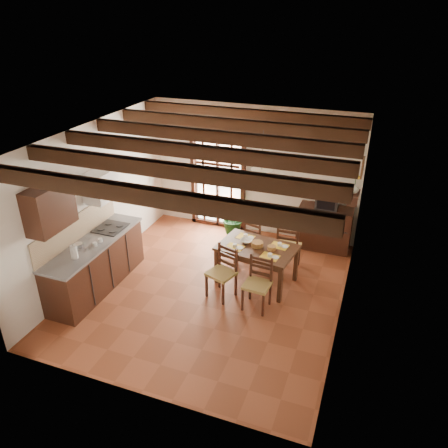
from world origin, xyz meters
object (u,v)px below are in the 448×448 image
at_px(kitchen_counter, 96,264).
at_px(chair_near_right, 257,293).
at_px(sideboard, 324,228).
at_px(dining_table, 257,251).
at_px(pendant_lamp, 262,173).
at_px(chair_far_right, 288,255).
at_px(chair_near_left, 222,281).
at_px(crt_tv, 328,199).
at_px(potted_plant, 234,216).
at_px(chair_far_left, 256,247).

xyz_separation_m(kitchen_counter, chair_near_right, (2.86, 0.40, -0.19)).
relative_size(chair_near_right, sideboard, 0.85).
relative_size(dining_table, sideboard, 1.36).
bearing_deg(kitchen_counter, chair_near_right, 8.06).
xyz_separation_m(dining_table, pendant_lamp, (0.00, 0.10, 1.44)).
distance_m(chair_far_right, pendant_lamp, 1.91).
distance_m(dining_table, sideboard, 1.95).
bearing_deg(chair_near_left, sideboard, 78.09).
bearing_deg(dining_table, chair_near_right, -64.00).
bearing_deg(crt_tv, kitchen_counter, -141.41).
distance_m(crt_tv, pendant_lamp, 2.09).
relative_size(dining_table, chair_near_right, 1.61).
xyz_separation_m(sideboard, pendant_lamp, (-0.96, -1.59, 1.62)).
relative_size(chair_near_left, potted_plant, 0.51).
bearing_deg(potted_plant, kitchen_counter, -125.10).
relative_size(chair_near_right, potted_plant, 0.50).
relative_size(kitchen_counter, dining_table, 1.53).
bearing_deg(crt_tv, pendant_lamp, -120.72).
distance_m(chair_far_left, pendant_lamp, 1.92).
bearing_deg(chair_far_right, pendant_lamp, 49.94).
relative_size(chair_far_right, pendant_lamp, 1.11).
distance_m(chair_near_right, pendant_lamp, 1.99).
height_order(chair_near_right, potted_plant, potted_plant).
distance_m(kitchen_counter, chair_far_left, 3.05).
height_order(chair_near_right, sideboard, sideboard).
height_order(chair_far_left, pendant_lamp, pendant_lamp).
bearing_deg(kitchen_counter, chair_far_right, 29.94).
bearing_deg(chair_near_right, chair_near_left, 175.73).
bearing_deg(chair_near_left, chair_far_left, 100.52).
height_order(kitchen_counter, pendant_lamp, pendant_lamp).
distance_m(kitchen_counter, chair_near_left, 2.26).
xyz_separation_m(chair_near_right, pendant_lamp, (-0.23, 0.83, 1.79)).
distance_m(chair_near_left, sideboard, 2.71).
bearing_deg(potted_plant, chair_far_left, -42.48).
xyz_separation_m(chair_near_right, chair_far_left, (-0.46, 1.47, -0.01)).
bearing_deg(potted_plant, dining_table, -56.38).
relative_size(chair_near_right, chair_far_left, 1.02).
distance_m(chair_near_left, pendant_lamp, 1.98).
height_order(chair_far_right, sideboard, chair_far_right).
height_order(chair_near_right, chair_far_right, chair_far_right).
height_order(dining_table, potted_plant, potted_plant).
height_order(sideboard, potted_plant, potted_plant).
bearing_deg(pendant_lamp, dining_table, -90.00).
height_order(chair_near_right, pendant_lamp, pendant_lamp).
height_order(chair_near_left, chair_far_left, chair_near_left).
relative_size(chair_near_right, crt_tv, 2.10).
bearing_deg(potted_plant, chair_near_right, -61.66).
bearing_deg(chair_far_left, chair_near_left, 98.16).
bearing_deg(dining_table, chair_far_right, 63.77).
bearing_deg(sideboard, pendant_lamp, -120.85).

